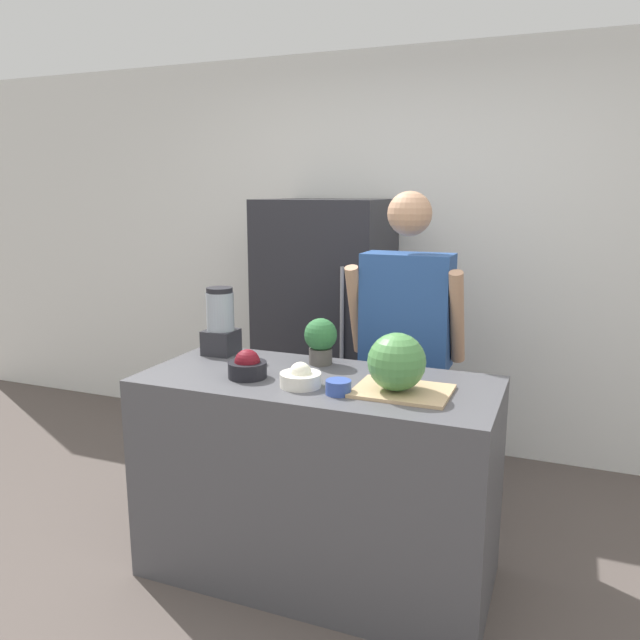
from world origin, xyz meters
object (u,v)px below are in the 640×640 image
(person, at_px, (406,355))
(refrigerator, at_px, (326,329))
(watermelon, at_px, (397,362))
(potted_plant, at_px, (321,339))
(bowl_cherries, at_px, (247,367))
(bowl_small_blue, at_px, (338,387))
(bowl_cream, at_px, (300,378))
(blender, at_px, (221,323))

(person, bearing_deg, refrigerator, 138.23)
(watermelon, relative_size, potted_plant, 1.07)
(bowl_cherries, distance_m, bowl_small_blue, 0.45)
(potted_plant, bearing_deg, watermelon, -33.46)
(bowl_cherries, bearing_deg, bowl_small_blue, -8.35)
(bowl_cherries, height_order, bowl_cream, bowl_cherries)
(bowl_cherries, relative_size, bowl_small_blue, 1.63)
(refrigerator, bearing_deg, person, -41.77)
(refrigerator, relative_size, bowl_small_blue, 16.19)
(bowl_small_blue, xyz_separation_m, potted_plant, (-0.23, 0.38, 0.09))
(potted_plant, bearing_deg, bowl_small_blue, -59.09)
(bowl_cherries, bearing_deg, bowl_cream, -6.53)
(watermelon, xyz_separation_m, potted_plant, (-0.44, 0.29, -0.01))
(bowl_cherries, height_order, potted_plant, potted_plant)
(bowl_small_blue, xyz_separation_m, blender, (-0.75, 0.37, 0.13))
(watermelon, bearing_deg, bowl_cream, -171.53)
(person, relative_size, potted_plant, 7.93)
(watermelon, height_order, blender, blender)
(person, xyz_separation_m, watermelon, (0.15, -0.76, 0.18))
(bowl_cherries, height_order, bowl_small_blue, bowl_cherries)
(bowl_small_blue, bearing_deg, bowl_cream, 169.01)
(refrigerator, distance_m, watermelon, 1.62)
(potted_plant, bearing_deg, bowl_cream, -81.86)
(person, relative_size, watermelon, 7.39)
(bowl_cherries, xyz_separation_m, blender, (-0.31, 0.31, 0.11))
(bowl_cherries, bearing_deg, blender, 135.48)
(bowl_small_blue, distance_m, blender, 0.85)
(watermelon, height_order, potted_plant, watermelon)
(person, xyz_separation_m, potted_plant, (-0.29, -0.47, 0.17))
(watermelon, relative_size, bowl_cream, 1.35)
(refrigerator, height_order, potted_plant, refrigerator)
(bowl_cherries, distance_m, bowl_cream, 0.26)
(person, height_order, watermelon, person)
(refrigerator, distance_m, bowl_cream, 1.50)
(refrigerator, relative_size, bowl_cherries, 9.94)
(bowl_cherries, xyz_separation_m, bowl_small_blue, (0.44, -0.06, -0.02))
(blender, bearing_deg, person, 30.72)
(person, relative_size, blender, 5.18)
(bowl_small_blue, bearing_deg, blender, 153.77)
(refrigerator, xyz_separation_m, person, (0.68, -0.61, 0.05))
(person, distance_m, bowl_small_blue, 0.86)
(bowl_cherries, xyz_separation_m, potted_plant, (0.21, 0.32, 0.07))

